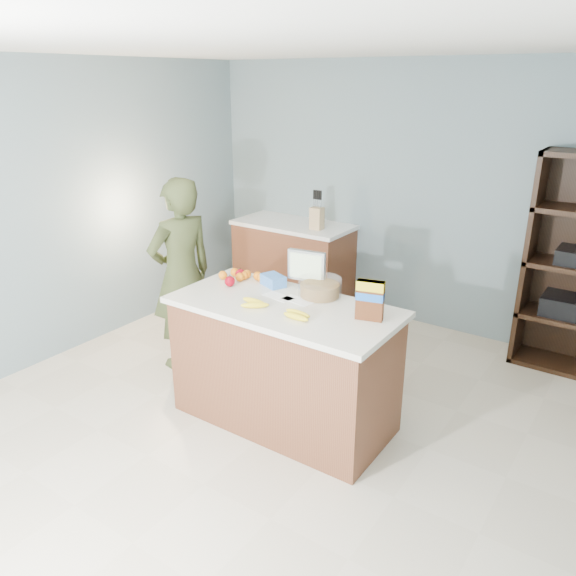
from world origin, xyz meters
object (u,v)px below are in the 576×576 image
Objects in this scene: person at (182,275)px; counter_peninsula at (284,368)px; tv at (306,268)px; cereal_box at (370,297)px.

counter_peninsula is at bearing 92.40° from person.
counter_peninsula is at bearing -83.74° from tv.
tv is at bearing 96.26° from counter_peninsula.
tv reaches higher than counter_peninsula.
counter_peninsula is 0.87m from cereal_box.
tv is 1.10× the size of cereal_box.
person is at bearing -175.26° from tv.
counter_peninsula is 0.97× the size of person.
cereal_box is (0.59, 0.09, 0.63)m from counter_peninsula.
person reaches higher than cereal_box.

